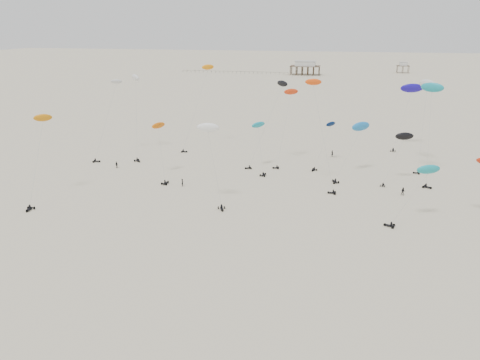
% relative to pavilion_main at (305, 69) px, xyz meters
% --- Properties ---
extents(ground_plane, '(900.00, 900.00, 0.00)m').
position_rel_pavilion_main_xyz_m(ground_plane, '(10.00, -150.00, -4.22)').
color(ground_plane, beige).
extents(pavilion_main, '(21.00, 13.00, 9.80)m').
position_rel_pavilion_main_xyz_m(pavilion_main, '(0.00, 0.00, 0.00)').
color(pavilion_main, brown).
rests_on(pavilion_main, ground).
extents(pavilion_small, '(9.00, 7.00, 8.00)m').
position_rel_pavilion_main_xyz_m(pavilion_small, '(70.00, 30.00, -0.74)').
color(pavilion_small, brown).
rests_on(pavilion_small, ground).
extents(pier_fence, '(80.20, 0.20, 1.50)m').
position_rel_pavilion_main_xyz_m(pier_fence, '(-52.00, -0.00, -3.45)').
color(pier_fence, black).
rests_on(pier_fence, ground).
extents(rig_0, '(4.11, 12.75, 18.25)m').
position_rel_pavilion_main_xyz_m(rig_0, '(-31.98, -263.37, 5.60)').
color(rig_0, black).
rests_on(rig_0, ground).
extents(rig_1, '(6.69, 10.71, 13.73)m').
position_rel_pavilion_main_xyz_m(rig_1, '(-13.08, -243.75, 3.48)').
color(rig_1, black).
rests_on(rig_1, ground).
extents(rig_2, '(8.36, 6.69, 24.16)m').
position_rel_pavilion_main_xyz_m(rig_2, '(23.55, -243.26, 11.00)').
color(rig_2, black).
rests_on(rig_2, ground).
extents(rig_3, '(5.86, 13.11, 13.84)m').
position_rel_pavilion_main_xyz_m(rig_3, '(24.18, -223.93, 2.41)').
color(rig_3, black).
rests_on(rig_3, ground).
extents(rig_4, '(7.03, 6.22, 16.76)m').
position_rel_pavilion_main_xyz_m(rig_4, '(3.33, -257.85, 7.37)').
color(rig_4, black).
rests_on(rig_4, ground).
extents(rig_5, '(5.77, 10.64, 12.70)m').
position_rel_pavilion_main_xyz_m(rig_5, '(8.51, -232.31, 3.68)').
color(rig_5, black).
rests_on(rig_5, ground).
extents(rig_6, '(5.63, 15.37, 23.28)m').
position_rel_pavilion_main_xyz_m(rig_6, '(48.30, -227.84, 13.33)').
color(rig_6, black).
rests_on(rig_6, ground).
extents(rig_7, '(4.31, 14.26, 22.33)m').
position_rel_pavilion_main_xyz_m(rig_7, '(-34.42, -228.65, 6.74)').
color(rig_7, black).
rests_on(rig_7, ground).
extents(rig_8, '(8.97, 13.65, 14.90)m').
position_rel_pavilion_main_xyz_m(rig_8, '(31.82, -230.65, 5.43)').
color(rig_8, black).
rests_on(rig_8, ground).
extents(rig_9, '(5.07, 11.93, 19.94)m').
position_rel_pavilion_main_xyz_m(rig_9, '(14.15, -223.41, 9.74)').
color(rig_9, black).
rests_on(rig_9, ground).
extents(rig_11, '(7.28, 12.97, 24.79)m').
position_rel_pavilion_main_xyz_m(rig_11, '(-12.49, -213.22, 11.85)').
color(rig_11, black).
rests_on(rig_11, ground).
extents(rig_12, '(9.88, 10.88, 22.35)m').
position_rel_pavilion_main_xyz_m(rig_12, '(10.78, -226.47, 10.89)').
color(rig_12, black).
rests_on(rig_12, ground).
extents(rig_13, '(4.83, 13.61, 22.69)m').
position_rel_pavilion_main_xyz_m(rig_13, '(48.45, -218.42, 14.72)').
color(rig_13, black).
rests_on(rig_13, ground).
extents(rig_14, '(7.92, 15.41, 23.08)m').
position_rel_pavilion_main_xyz_m(rig_14, '(-28.02, -223.25, 12.05)').
color(rig_14, black).
rests_on(rig_14, ground).
extents(rig_15, '(8.74, 11.17, 19.42)m').
position_rel_pavilion_main_xyz_m(rig_15, '(47.08, -199.48, 11.44)').
color(rig_15, black).
rests_on(rig_15, ground).
extents(rig_16, '(7.17, 7.82, 12.19)m').
position_rel_pavilion_main_xyz_m(rig_16, '(41.71, -234.34, 4.58)').
color(rig_16, black).
rests_on(rig_16, ground).
extents(rig_17, '(9.92, 8.20, 11.90)m').
position_rel_pavilion_main_xyz_m(rig_17, '(42.78, -257.73, 3.27)').
color(rig_17, black).
rests_on(rig_17, ground).
extents(spectator_0, '(0.83, 0.91, 2.06)m').
position_rel_pavilion_main_xyz_m(spectator_0, '(-6.33, -248.77, -4.22)').
color(spectator_0, black).
rests_on(spectator_0, ground).
extents(spectator_1, '(1.04, 0.63, 2.08)m').
position_rel_pavilion_main_xyz_m(spectator_1, '(42.05, -244.22, -4.22)').
color(spectator_1, black).
rests_on(spectator_1, ground).
extents(spectator_2, '(1.34, 1.14, 2.00)m').
position_rel_pavilion_main_xyz_m(spectator_2, '(-27.46, -238.95, -4.22)').
color(spectator_2, black).
rests_on(spectator_2, ground).
extents(spectator_3, '(0.89, 0.87, 2.02)m').
position_rel_pavilion_main_xyz_m(spectator_3, '(26.15, -216.01, -4.22)').
color(spectator_3, black).
rests_on(spectator_3, ground).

